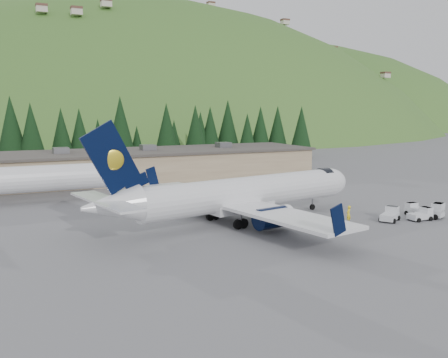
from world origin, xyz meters
TOP-DOWN VIEW (x-y plane):
  - ground at (0.00, 0.00)m, footprint 600.00×600.00m
  - airliner at (-1.00, -0.19)m, footprint 34.77×32.81m
  - baggage_tug_a at (14.72, -6.85)m, footprint 3.26×2.81m
  - baggage_tug_b at (18.12, -8.17)m, footprint 2.73×1.66m
  - baggage_tug_c at (19.32, -6.08)m, footprint 1.78×2.80m
  - terminal_building at (-5.01, 38.00)m, footprint 71.00×17.00m
  - baggage_tug_d at (20.09, -7.63)m, footprint 3.11×3.80m
  - ramp_worker at (9.82, -5.56)m, footprint 0.83×0.73m
  - tree_line at (-2.03, 61.18)m, footprint 112.75×17.93m
  - hills at (53.34, 207.38)m, footprint 614.00×330.00m

SIDE VIEW (x-z plane):
  - hills at x=53.34m, z-range -232.80..67.20m
  - ground at x=0.00m, z-range 0.00..0.00m
  - baggage_tug_c at x=19.32m, z-range -0.08..1.38m
  - baggage_tug_b at x=18.12m, z-range -0.08..1.38m
  - baggage_tug_a at x=14.72m, z-range -0.08..1.48m
  - baggage_tug_d at x=20.09m, z-range -0.09..1.72m
  - ramp_worker at x=9.82m, z-range 0.00..1.91m
  - terminal_building at x=-5.01m, z-range -0.43..5.67m
  - airliner at x=-1.00m, z-range -2.70..8.87m
  - tree_line at x=-2.03m, z-range 0.35..14.33m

